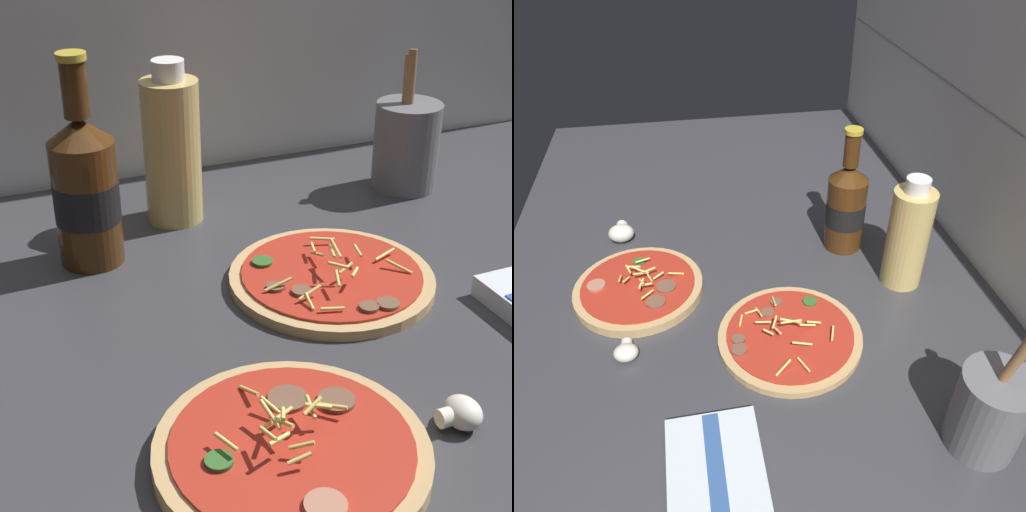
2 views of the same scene
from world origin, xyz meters
TOP-DOWN VIEW (x-y plane):
  - counter_slab at (0.00, 0.00)cm, footprint 160.00×90.00cm
  - tile_backsplash at (0.00, 45.50)cm, footprint 160.00×1.13cm
  - pizza_near at (-0.58, -18.10)cm, footprint 22.72×22.72cm
  - pizza_far at (15.32, 6.12)cm, footprint 23.24×23.24cm
  - beer_bottle at (-8.47, 21.98)cm, footprint 7.63×7.63cm
  - oil_bottle at (4.04, 29.29)cm, footprint 7.32×7.32cm
  - mushroom_left at (14.68, -19.54)cm, footprint 3.99×3.80cm
  - mushroom_right at (-17.99, -22.11)cm, footprint 5.35×5.10cm
  - utensil_crock at (37.39, 26.91)cm, footprint 9.18×9.18cm
  - dish_towel at (35.97, -7.59)cm, footprint 14.65×12.11cm

SIDE VIEW (x-z plane):
  - counter_slab at x=0.00cm, z-range 0.00..2.50cm
  - pizza_far at x=15.32cm, z-range 0.82..5.70cm
  - pizza_near at x=-0.58cm, z-range 0.88..6.17cm
  - dish_towel at x=35.97cm, z-range 2.43..4.99cm
  - mushroom_left at x=14.68cm, z-range 2.50..5.16cm
  - mushroom_right at x=-17.99cm, z-range 2.50..6.07cm
  - utensil_crock at x=37.39cm, z-range -0.89..18.72cm
  - beer_bottle at x=-8.47cm, z-range -0.71..24.12cm
  - oil_bottle at x=4.04cm, z-range 1.65..22.73cm
  - tile_backsplash at x=0.00cm, z-range 0.00..60.00cm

